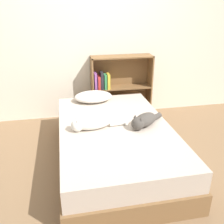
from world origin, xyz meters
TOP-DOWN VIEW (x-y plane):
  - ground_plane at (0.00, 0.00)m, footprint 8.00×8.00m
  - wall_back at (0.00, 1.37)m, footprint 8.00×0.06m
  - bed at (0.00, 0.00)m, footprint 1.25×2.00m
  - pillow at (-0.13, 0.79)m, footprint 0.51×0.36m
  - cat_light at (-0.26, -0.03)m, footprint 0.60×0.21m
  - cat_dark at (0.31, -0.08)m, footprint 0.43×0.36m
  - bookshelf at (0.32, 1.24)m, footprint 0.93×0.26m

SIDE VIEW (x-z plane):
  - ground_plane at x=0.00m, z-range 0.00..0.00m
  - bed at x=0.00m, z-range 0.00..0.44m
  - bookshelf at x=0.32m, z-range 0.02..0.99m
  - pillow at x=-0.13m, z-range 0.44..0.58m
  - cat_dark at x=0.31m, z-range 0.43..0.60m
  - cat_light at x=-0.26m, z-range 0.44..0.60m
  - wall_back at x=0.00m, z-range 0.00..2.50m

